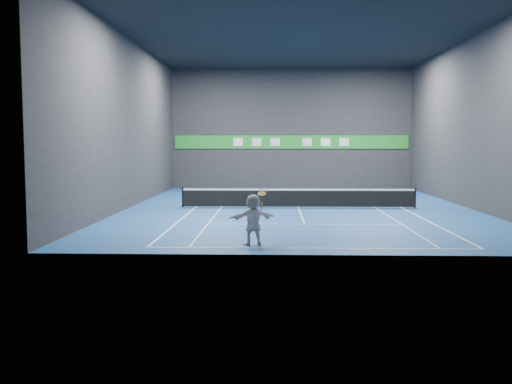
{
  "coord_description": "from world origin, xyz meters",
  "views": [
    {
      "loc": [
        -1.34,
        -30.33,
        3.44
      ],
      "look_at": [
        -2.02,
        -7.89,
        1.5
      ],
      "focal_mm": 40.0,
      "sensor_mm": 36.0,
      "label": 1
    }
  ],
  "objects_px": {
    "player": "(253,219)",
    "tennis_racket": "(263,193)",
    "tennis_net": "(298,197)",
    "tennis_ball": "(250,165)"
  },
  "relations": [
    {
      "from": "player",
      "to": "tennis_net",
      "type": "height_order",
      "value": "player"
    },
    {
      "from": "player",
      "to": "tennis_racket",
      "type": "bearing_deg",
      "value": 166.28
    },
    {
      "from": "player",
      "to": "tennis_ball",
      "type": "distance_m",
      "value": 1.84
    },
    {
      "from": "player",
      "to": "tennis_ball",
      "type": "relative_size",
      "value": 25.22
    },
    {
      "from": "tennis_net",
      "to": "player",
      "type": "bearing_deg",
      "value": -100.14
    },
    {
      "from": "tennis_ball",
      "to": "tennis_net",
      "type": "xyz_separation_m",
      "value": [
        2.12,
        11.19,
        -2.15
      ]
    },
    {
      "from": "player",
      "to": "tennis_racket",
      "type": "distance_m",
      "value": 0.96
    },
    {
      "from": "tennis_ball",
      "to": "tennis_net",
      "type": "bearing_deg",
      "value": 79.28
    },
    {
      "from": "tennis_net",
      "to": "tennis_racket",
      "type": "height_order",
      "value": "tennis_racket"
    },
    {
      "from": "tennis_racket",
      "to": "tennis_ball",
      "type": "bearing_deg",
      "value": 174.63
    }
  ]
}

